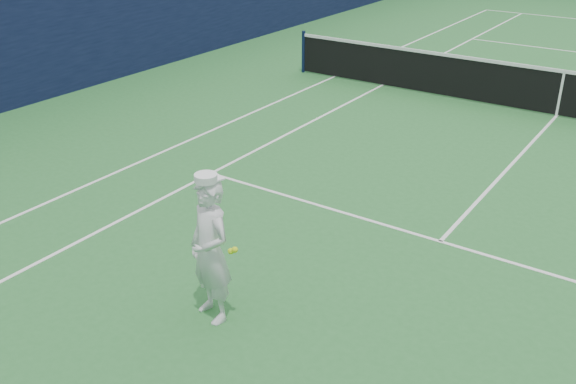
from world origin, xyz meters
name	(u,v)px	position (x,y,z in m)	size (l,w,h in m)	color
ground	(556,117)	(0.00, 0.00, 0.00)	(80.00, 80.00, 0.00)	#296D30
court_markings	(556,116)	(0.00, 0.00, 0.00)	(11.03, 23.83, 0.01)	white
windscreen_fence	(574,21)	(0.00, 0.00, 2.00)	(20.12, 36.12, 4.00)	#101D3C
tennis_net	(561,91)	(0.00, 0.00, 0.55)	(12.88, 0.09, 1.07)	#141E4C
tennis_player	(210,250)	(-1.49, -9.43, 0.86)	(0.72, 0.66, 1.76)	white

